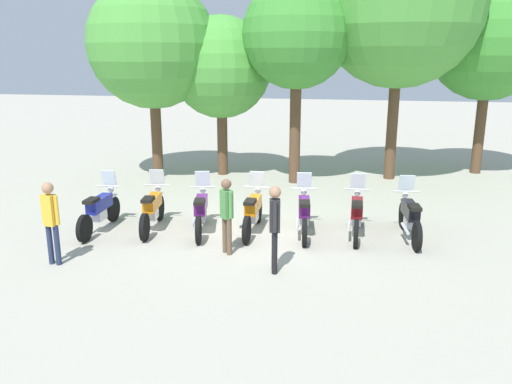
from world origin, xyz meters
name	(u,v)px	position (x,y,z in m)	size (l,w,h in m)	color
ground_plane	(252,234)	(0.00, 0.00, 0.00)	(80.00, 80.00, 0.00)	#ADA899
motorcycle_0	(100,210)	(-3.65, -0.48, 0.52)	(0.62, 2.19, 1.37)	black
motorcycle_1	(152,209)	(-2.44, -0.14, 0.52)	(0.63, 2.18, 1.37)	black
motorcycle_2	(201,211)	(-1.23, -0.08, 0.52)	(0.73, 2.16, 1.37)	black
motorcycle_3	(253,211)	(0.00, 0.16, 0.52)	(0.62, 2.19, 1.37)	black
motorcycle_4	(304,213)	(1.21, 0.27, 0.52)	(0.62, 2.18, 1.37)	black
motorcycle_5	(356,214)	(2.42, 0.43, 0.52)	(0.62, 2.19, 1.37)	black
motorcycle_6	(410,217)	(3.63, 0.46, 0.52)	(0.62, 2.19, 1.37)	black
person_0	(51,217)	(-3.53, -2.60, 1.00)	(0.41, 0.25, 1.71)	#232D4C
person_1	(275,222)	(0.90, -2.09, 1.02)	(0.27, 0.41, 1.73)	black
person_2	(227,211)	(-0.25, -1.34, 0.96)	(0.35, 0.33, 1.65)	brown
tree_0	(152,44)	(-4.49, 5.26, 4.48)	(4.25, 4.25, 6.62)	brown
tree_1	(221,68)	(-2.36, 6.07, 3.71)	(3.45, 3.45, 5.46)	brown
tree_2	(297,35)	(0.31, 5.35, 4.74)	(3.44, 3.44, 6.50)	brown
tree_3	(400,5)	(3.46, 6.57, 5.69)	(5.31, 5.31, 8.36)	brown
tree_4	(490,40)	(6.57, 8.10, 4.64)	(4.13, 4.13, 6.72)	brown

